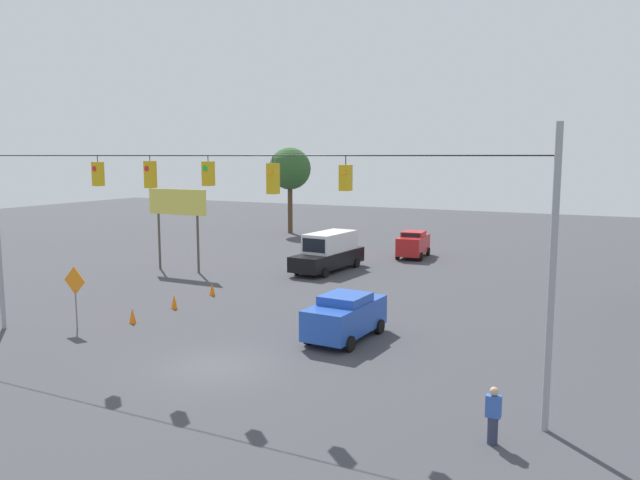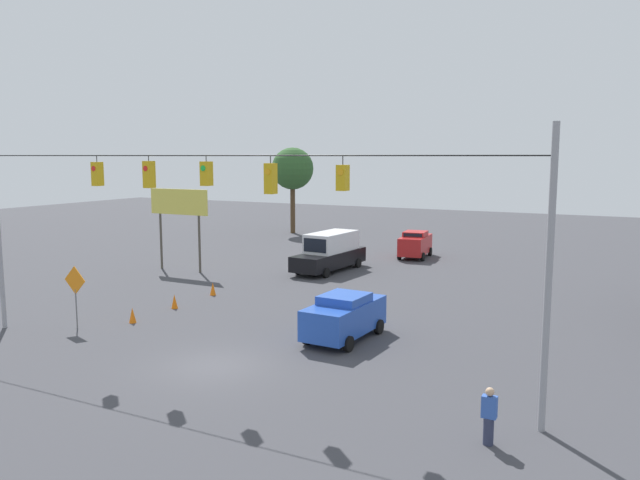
{
  "view_description": "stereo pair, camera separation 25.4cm",
  "coord_description": "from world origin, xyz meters",
  "px_view_note": "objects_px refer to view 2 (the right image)",
  "views": [
    {
      "loc": [
        -13.54,
        18.06,
        7.74
      ],
      "look_at": [
        0.4,
        -9.33,
        3.57
      ],
      "focal_mm": 35.0,
      "sensor_mm": 36.0,
      "label": 1
    },
    {
      "loc": [
        -13.77,
        17.95,
        7.74
      ],
      "look_at": [
        0.4,
        -9.33,
        3.57
      ],
      "focal_mm": 35.0,
      "sensor_mm": 36.0,
      "label": 2
    }
  ],
  "objects_px": {
    "sedan_red_withflow_deep": "(415,244)",
    "traffic_cone_second": "(174,301)",
    "traffic_cone_nearest": "(132,315)",
    "roadside_billboard": "(179,209)",
    "sedan_blue_crossing_near": "(344,316)",
    "work_zone_sign": "(75,285)",
    "box_truck_black_withflow_far": "(330,252)",
    "overhead_signal_span": "(206,217)",
    "tree_horizon_left": "(293,169)",
    "traffic_cone_third": "(213,289)",
    "pedestrian": "(489,416)"
  },
  "relations": [
    {
      "from": "sedan_red_withflow_deep",
      "to": "traffic_cone_third",
      "type": "distance_m",
      "value": 18.58
    },
    {
      "from": "roadside_billboard",
      "to": "tree_horizon_left",
      "type": "xyz_separation_m",
      "value": [
        3.61,
        -21.54,
        2.2
      ]
    },
    {
      "from": "roadside_billboard",
      "to": "pedestrian",
      "type": "distance_m",
      "value": 29.49
    },
    {
      "from": "traffic_cone_nearest",
      "to": "work_zone_sign",
      "type": "bearing_deg",
      "value": 49.43
    },
    {
      "from": "roadside_billboard",
      "to": "work_zone_sign",
      "type": "xyz_separation_m",
      "value": [
        -5.22,
        13.35,
        -2.22
      ]
    },
    {
      "from": "traffic_cone_third",
      "to": "traffic_cone_nearest",
      "type": "bearing_deg",
      "value": 92.07
    },
    {
      "from": "tree_horizon_left",
      "to": "overhead_signal_span",
      "type": "bearing_deg",
      "value": 115.56
    },
    {
      "from": "sedan_red_withflow_deep",
      "to": "traffic_cone_second",
      "type": "bearing_deg",
      "value": 74.91
    },
    {
      "from": "traffic_cone_nearest",
      "to": "traffic_cone_second",
      "type": "bearing_deg",
      "value": -88.14
    },
    {
      "from": "roadside_billboard",
      "to": "tree_horizon_left",
      "type": "height_order",
      "value": "tree_horizon_left"
    },
    {
      "from": "sedan_red_withflow_deep",
      "to": "roadside_billboard",
      "type": "xyz_separation_m",
      "value": [
        12.35,
        12.54,
        3.16
      ]
    },
    {
      "from": "overhead_signal_span",
      "to": "tree_horizon_left",
      "type": "bearing_deg",
      "value": -64.44
    },
    {
      "from": "sedan_blue_crossing_near",
      "to": "tree_horizon_left",
      "type": "xyz_separation_m",
      "value": [
        20.27,
        -30.85,
        5.4
      ]
    },
    {
      "from": "traffic_cone_nearest",
      "to": "traffic_cone_second",
      "type": "distance_m",
      "value": 3.06
    },
    {
      "from": "roadside_billboard",
      "to": "pedestrian",
      "type": "xyz_separation_m",
      "value": [
        -24.29,
        16.37,
        -3.42
      ]
    },
    {
      "from": "sedan_blue_crossing_near",
      "to": "traffic_cone_nearest",
      "type": "bearing_deg",
      "value": 12.6
    },
    {
      "from": "traffic_cone_nearest",
      "to": "work_zone_sign",
      "type": "height_order",
      "value": "work_zone_sign"
    },
    {
      "from": "overhead_signal_span",
      "to": "traffic_cone_second",
      "type": "height_order",
      "value": "overhead_signal_span"
    },
    {
      "from": "traffic_cone_nearest",
      "to": "roadside_billboard",
      "type": "relative_size",
      "value": 0.13
    },
    {
      "from": "overhead_signal_span",
      "to": "box_truck_black_withflow_far",
      "type": "relative_size",
      "value": 3.45
    },
    {
      "from": "sedan_blue_crossing_near",
      "to": "box_truck_black_withflow_far",
      "type": "relative_size",
      "value": 0.67
    },
    {
      "from": "sedan_red_withflow_deep",
      "to": "sedan_blue_crossing_near",
      "type": "bearing_deg",
      "value": 101.16
    },
    {
      "from": "box_truck_black_withflow_far",
      "to": "traffic_cone_second",
      "type": "height_order",
      "value": "box_truck_black_withflow_far"
    },
    {
      "from": "box_truck_black_withflow_far",
      "to": "work_zone_sign",
      "type": "height_order",
      "value": "work_zone_sign"
    },
    {
      "from": "box_truck_black_withflow_far",
      "to": "work_zone_sign",
      "type": "distance_m",
      "value": 18.42
    },
    {
      "from": "sedan_red_withflow_deep",
      "to": "traffic_cone_nearest",
      "type": "xyz_separation_m",
      "value": [
        5.57,
        24.06,
        -0.69
      ]
    },
    {
      "from": "work_zone_sign",
      "to": "tree_horizon_left",
      "type": "xyz_separation_m",
      "value": [
        8.82,
        -34.89,
        4.42
      ]
    },
    {
      "from": "box_truck_black_withflow_far",
      "to": "sedan_red_withflow_deep",
      "type": "distance_m",
      "value": 8.57
    },
    {
      "from": "traffic_cone_second",
      "to": "overhead_signal_span",
      "type": "bearing_deg",
      "value": 138.14
    },
    {
      "from": "sedan_red_withflow_deep",
      "to": "roadside_billboard",
      "type": "relative_size",
      "value": 0.78
    },
    {
      "from": "traffic_cone_nearest",
      "to": "traffic_cone_second",
      "type": "relative_size",
      "value": 1.0
    },
    {
      "from": "pedestrian",
      "to": "tree_horizon_left",
      "type": "xyz_separation_m",
      "value": [
        27.89,
        -37.91,
        5.61
      ]
    },
    {
      "from": "sedan_red_withflow_deep",
      "to": "traffic_cone_third",
      "type": "height_order",
      "value": "sedan_red_withflow_deep"
    },
    {
      "from": "roadside_billboard",
      "to": "sedan_blue_crossing_near",
      "type": "bearing_deg",
      "value": 150.81
    },
    {
      "from": "overhead_signal_span",
      "to": "roadside_billboard",
      "type": "xyz_separation_m",
      "value": [
        13.78,
        -14.82,
        -1.37
      ]
    },
    {
      "from": "sedan_red_withflow_deep",
      "to": "pedestrian",
      "type": "relative_size",
      "value": 2.69
    },
    {
      "from": "roadside_billboard",
      "to": "pedestrian",
      "type": "bearing_deg",
      "value": 146.02
    },
    {
      "from": "sedan_blue_crossing_near",
      "to": "work_zone_sign",
      "type": "xyz_separation_m",
      "value": [
        11.45,
        4.04,
        0.97
      ]
    },
    {
      "from": "overhead_signal_span",
      "to": "box_truck_black_withflow_far",
      "type": "xyz_separation_m",
      "value": [
        4.76,
        -19.48,
        -4.28
      ]
    },
    {
      "from": "sedan_blue_crossing_near",
      "to": "traffic_cone_nearest",
      "type": "xyz_separation_m",
      "value": [
        9.88,
        2.21,
        -0.65
      ]
    },
    {
      "from": "traffic_cone_nearest",
      "to": "work_zone_sign",
      "type": "xyz_separation_m",
      "value": [
        1.57,
        1.83,
        1.63
      ]
    },
    {
      "from": "sedan_blue_crossing_near",
      "to": "sedan_red_withflow_deep",
      "type": "xyz_separation_m",
      "value": [
        4.31,
        -21.85,
        0.04
      ]
    },
    {
      "from": "sedan_blue_crossing_near",
      "to": "roadside_billboard",
      "type": "height_order",
      "value": "roadside_billboard"
    },
    {
      "from": "pedestrian",
      "to": "box_truck_black_withflow_far",
      "type": "bearing_deg",
      "value": -54.01
    },
    {
      "from": "overhead_signal_span",
      "to": "roadside_billboard",
      "type": "distance_m",
      "value": 20.29
    },
    {
      "from": "traffic_cone_third",
      "to": "work_zone_sign",
      "type": "distance_m",
      "value": 8.53
    },
    {
      "from": "traffic_cone_nearest",
      "to": "tree_horizon_left",
      "type": "distance_m",
      "value": 35.17
    },
    {
      "from": "sedan_blue_crossing_near",
      "to": "traffic_cone_third",
      "type": "xyz_separation_m",
      "value": [
        10.11,
        -4.22,
        -0.65
      ]
    },
    {
      "from": "traffic_cone_third",
      "to": "tree_horizon_left",
      "type": "bearing_deg",
      "value": -69.11
    },
    {
      "from": "box_truck_black_withflow_far",
      "to": "sedan_red_withflow_deep",
      "type": "bearing_deg",
      "value": -112.9
    }
  ]
}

